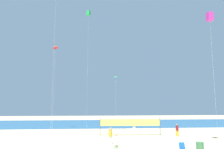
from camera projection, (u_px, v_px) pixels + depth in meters
ocean_band at (104, 123)px, 46.16m from camera, size 120.00×20.00×0.01m
beachgoer_white_shirt at (116, 143)px, 17.80m from camera, size 0.42×0.42×1.83m
beachgoer_mustard_shirt at (110, 135)px, 22.57m from camera, size 0.39×0.39×1.72m
beachgoer_plum_shirt at (134, 125)px, 32.47m from camera, size 0.43×0.43×1.86m
beachgoer_maroon_shirt at (177, 130)px, 28.03m from camera, size 0.37×0.37×1.60m
folding_beach_chair at (183, 148)px, 18.30m from camera, size 0.52×0.65×0.89m
trash_barrel at (200, 147)px, 18.39m from camera, size 0.64×0.64×0.93m
volleyball_net at (130, 123)px, 28.73m from camera, size 8.33×0.48×2.40m
kite_green_box at (88, 14)px, 38.75m from camera, size 0.76×0.76×21.42m
kite_magenta_box at (210, 17)px, 23.07m from camera, size 0.61×0.61×14.29m
kite_red_inflatable at (55, 48)px, 35.96m from camera, size 1.26×1.29×14.20m
kite_green_diamond at (116, 78)px, 33.76m from camera, size 0.51×0.52×8.77m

